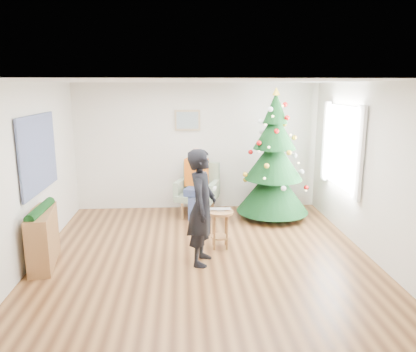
{
  "coord_description": "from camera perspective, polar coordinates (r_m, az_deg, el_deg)",
  "views": [
    {
      "loc": [
        -0.31,
        -5.83,
        2.54
      ],
      "look_at": [
        0.1,
        0.6,
        1.1
      ],
      "focal_mm": 35.0,
      "sensor_mm": 36.0,
      "label": 1
    }
  ],
  "objects": [
    {
      "name": "floor",
      "position": [
        6.36,
        -0.56,
        -10.92
      ],
      "size": [
        5.0,
        5.0,
        0.0
      ],
      "primitive_type": "plane",
      "color": "brown",
      "rests_on": "ground"
    },
    {
      "name": "ceiling",
      "position": [
        5.83,
        -0.62,
        13.19
      ],
      "size": [
        5.0,
        5.0,
        0.0
      ],
      "primitive_type": "plane",
      "rotation": [
        3.14,
        0.0,
        0.0
      ],
      "color": "white",
      "rests_on": "wall_back"
    },
    {
      "name": "wall_back",
      "position": [
        8.42,
        -1.51,
        4.14
      ],
      "size": [
        5.0,
        0.0,
        5.0
      ],
      "primitive_type": "plane",
      "rotation": [
        1.57,
        0.0,
        0.0
      ],
      "color": "silver",
      "rests_on": "floor"
    },
    {
      "name": "wall_front",
      "position": [
        3.56,
        1.62,
        -7.78
      ],
      "size": [
        5.0,
        0.0,
        5.0
      ],
      "primitive_type": "plane",
      "rotation": [
        -1.57,
        0.0,
        0.0
      ],
      "color": "silver",
      "rests_on": "floor"
    },
    {
      "name": "wall_left",
      "position": [
        6.34,
        -23.76,
        0.25
      ],
      "size": [
        0.0,
        5.0,
        5.0
      ],
      "primitive_type": "plane",
      "rotation": [
        1.57,
        0.0,
        1.57
      ],
      "color": "silver",
      "rests_on": "floor"
    },
    {
      "name": "wall_right",
      "position": [
        6.59,
        21.68,
        0.85
      ],
      "size": [
        0.0,
        5.0,
        5.0
      ],
      "primitive_type": "plane",
      "rotation": [
        1.57,
        0.0,
        -1.57
      ],
      "color": "silver",
      "rests_on": "floor"
    },
    {
      "name": "window_panel",
      "position": [
        7.44,
        18.36,
        3.93
      ],
      "size": [
        0.04,
        1.3,
        1.4
      ],
      "primitive_type": "cube",
      "color": "white",
      "rests_on": "wall_right"
    },
    {
      "name": "curtains",
      "position": [
        7.43,
        18.14,
        3.94
      ],
      "size": [
        0.05,
        1.75,
        1.5
      ],
      "color": "white",
      "rests_on": "wall_right"
    },
    {
      "name": "christmas_tree",
      "position": [
        7.87,
        9.24,
        2.13
      ],
      "size": [
        1.39,
        1.39,
        2.51
      ],
      "rotation": [
        0.0,
        0.0,
        0.02
      ],
      "color": "#3F2816",
      "rests_on": "floor"
    },
    {
      "name": "stool",
      "position": [
        6.5,
        1.74,
        -7.46
      ],
      "size": [
        0.41,
        0.41,
        0.61
      ],
      "rotation": [
        0.0,
        0.0,
        -0.39
      ],
      "color": "brown",
      "rests_on": "floor"
    },
    {
      "name": "laptop",
      "position": [
        6.4,
        1.76,
        -4.84
      ],
      "size": [
        0.34,
        0.23,
        0.03
      ],
      "primitive_type": "imported",
      "rotation": [
        0.0,
        0.0,
        -0.04
      ],
      "color": "silver",
      "rests_on": "stool"
    },
    {
      "name": "armchair",
      "position": [
        8.13,
        -1.42,
        -2.79
      ],
      "size": [
        0.95,
        0.93,
        1.02
      ],
      "rotation": [
        0.0,
        0.0,
        -0.34
      ],
      "color": "gray",
      "rests_on": "floor"
    },
    {
      "name": "seated_person",
      "position": [
        8.0,
        -1.58,
        -0.75
      ],
      "size": [
        0.55,
        0.71,
        1.34
      ],
      "rotation": [
        0.0,
        0.0,
        -0.34
      ],
      "color": "navy",
      "rests_on": "armchair"
    },
    {
      "name": "standing_man",
      "position": [
        5.8,
        -0.88,
        -4.43
      ],
      "size": [
        0.53,
        0.69,
        1.68
      ],
      "primitive_type": "imported",
      "rotation": [
        0.0,
        0.0,
        1.35
      ],
      "color": "black",
      "rests_on": "floor"
    },
    {
      "name": "game_controller",
      "position": [
        5.7,
        0.93,
        -1.78
      ],
      "size": [
        0.06,
        0.13,
        0.04
      ],
      "primitive_type": "cube",
      "rotation": [
        0.0,
        0.0,
        -0.22
      ],
      "color": "white",
      "rests_on": "standing_man"
    },
    {
      "name": "console",
      "position": [
        6.34,
        -22.2,
        -8.09
      ],
      "size": [
        0.45,
        1.03,
        0.8
      ],
      "primitive_type": "cube",
      "rotation": [
        0.0,
        0.0,
        0.16
      ],
      "color": "brown",
      "rests_on": "floor"
    },
    {
      "name": "garland",
      "position": [
        6.21,
        -22.53,
        -4.46
      ],
      "size": [
        0.14,
        0.9,
        0.14
      ],
      "primitive_type": "cylinder",
      "rotation": [
        1.57,
        0.0,
        0.0
      ],
      "color": "black",
      "rests_on": "console"
    },
    {
      "name": "tapestry",
      "position": [
        6.57,
        -22.75,
        2.95
      ],
      "size": [
        0.03,
        1.5,
        1.15
      ],
      "primitive_type": "cube",
      "color": "black",
      "rests_on": "wall_left"
    },
    {
      "name": "framed_picture",
      "position": [
        8.32,
        -2.92,
        7.83
      ],
      "size": [
        0.52,
        0.05,
        0.42
      ],
      "color": "tan",
      "rests_on": "wall_back"
    }
  ]
}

